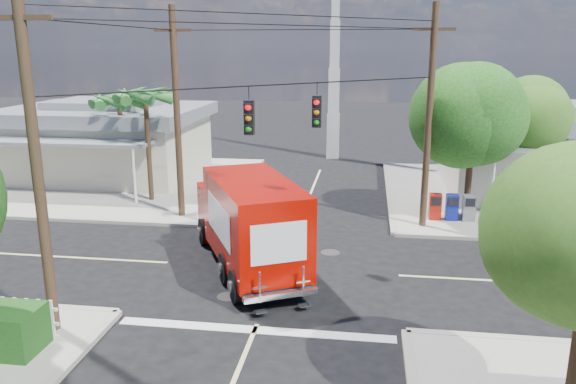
# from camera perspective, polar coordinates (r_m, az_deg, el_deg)

# --- Properties ---
(ground) EXTENTS (120.00, 120.00, 0.00)m
(ground) POSITION_cam_1_polar(r_m,az_deg,el_deg) (19.32, -0.85, -7.82)
(ground) COLOR black
(ground) RESTS_ON ground
(sidewalk_ne) EXTENTS (14.12, 14.12, 0.14)m
(sidewalk_ne) POSITION_cam_1_polar(r_m,az_deg,el_deg) (30.53, 23.20, -0.44)
(sidewalk_ne) COLOR #A09B90
(sidewalk_ne) RESTS_ON ground
(sidewalk_nw) EXTENTS (14.12, 14.12, 0.14)m
(sidewalk_nw) POSITION_cam_1_polar(r_m,az_deg,el_deg) (32.47, -17.04, 0.95)
(sidewalk_nw) COLOR #A09B90
(sidewalk_nw) RESTS_ON ground
(road_markings) EXTENTS (32.00, 32.00, 0.01)m
(road_markings) POSITION_cam_1_polar(r_m,az_deg,el_deg) (17.99, -1.59, -9.57)
(road_markings) COLOR beige
(road_markings) RESTS_ON ground
(building_ne) EXTENTS (11.80, 10.20, 4.50)m
(building_ne) POSITION_cam_1_polar(r_m,az_deg,el_deg) (31.56, 25.96, 3.91)
(building_ne) COLOR silver
(building_ne) RESTS_ON sidewalk_ne
(building_nw) EXTENTS (10.80, 10.20, 4.30)m
(building_nw) POSITION_cam_1_polar(r_m,az_deg,el_deg) (33.94, -17.91, 5.16)
(building_nw) COLOR beige
(building_nw) RESTS_ON sidewalk_nw
(radio_tower) EXTENTS (0.80, 0.80, 17.00)m
(radio_tower) POSITION_cam_1_polar(r_m,az_deg,el_deg) (37.75, 4.72, 11.92)
(radio_tower) COLOR silver
(radio_tower) RESTS_ON ground
(tree_ne_front) EXTENTS (4.21, 4.14, 6.66)m
(tree_ne_front) POSITION_cam_1_polar(r_m,az_deg,el_deg) (24.93, 18.44, 7.87)
(tree_ne_front) COLOR #422D1C
(tree_ne_front) RESTS_ON sidewalk_ne
(tree_ne_back) EXTENTS (3.77, 3.66, 5.82)m
(tree_ne_back) POSITION_cam_1_polar(r_m,az_deg,el_deg) (27.69, 22.89, 6.86)
(tree_ne_back) COLOR #422D1C
(tree_ne_back) RESTS_ON sidewalk_ne
(palm_nw_front) EXTENTS (3.01, 3.08, 5.59)m
(palm_nw_front) POSITION_cam_1_polar(r_m,az_deg,el_deg) (27.27, -14.29, 9.26)
(palm_nw_front) COLOR #422D1C
(palm_nw_front) RESTS_ON sidewalk_nw
(palm_nw_back) EXTENTS (3.01, 3.08, 5.19)m
(palm_nw_back) POSITION_cam_1_polar(r_m,az_deg,el_deg) (29.47, -16.79, 8.73)
(palm_nw_back) COLOR #422D1C
(palm_nw_back) RESTS_ON sidewalk_nw
(utility_poles) EXTENTS (12.00, 10.68, 9.00)m
(utility_poles) POSITION_cam_1_polar(r_m,az_deg,el_deg) (19.92, -4.71, 6.78)
(utility_poles) COLOR #473321
(utility_poles) RESTS_ON ground
(vending_boxes) EXTENTS (1.90, 0.50, 1.10)m
(vending_boxes) POSITION_cam_1_polar(r_m,az_deg,el_deg) (25.03, 16.31, -1.48)
(vending_boxes) COLOR #A2140B
(vending_boxes) RESTS_ON sidewalk_ne
(delivery_truck) EXTENTS (5.26, 7.60, 3.21)m
(delivery_truck) POSITION_cam_1_polar(r_m,az_deg,el_deg) (18.95, -4.00, -3.05)
(delivery_truck) COLOR black
(delivery_truck) RESTS_ON ground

